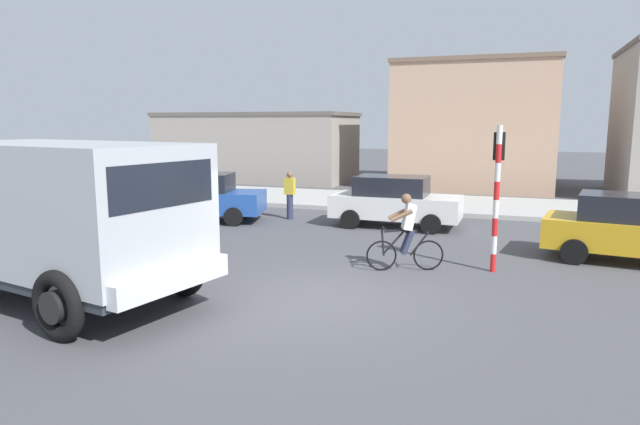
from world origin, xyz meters
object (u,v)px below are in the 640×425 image
(car_red_near, at_px, (202,197))
(pedestrian_near_kerb, at_px, (290,195))
(car_far_side, at_px, (395,201))
(cyclist, at_px, (406,232))
(truck_foreground, at_px, (63,212))
(traffic_light_pole, at_px, (497,178))
(car_white_mid, at_px, (635,228))

(car_red_near, height_order, pedestrian_near_kerb, pedestrian_near_kerb)
(car_far_side, distance_m, pedestrian_near_kerb, 3.66)
(cyclist, height_order, car_far_side, cyclist)
(truck_foreground, distance_m, car_red_near, 8.62)
(car_far_side, bearing_deg, pedestrian_near_kerb, 177.43)
(traffic_light_pole, xyz_separation_m, car_far_side, (-3.20, 4.55, -1.25))
(traffic_light_pole, bearing_deg, pedestrian_near_kerb, 145.52)
(traffic_light_pole, bearing_deg, car_white_mid, 31.31)
(cyclist, xyz_separation_m, car_white_mid, (4.90, 2.48, -0.05))
(car_far_side, relative_size, pedestrian_near_kerb, 2.47)
(car_red_near, height_order, car_white_mid, same)
(truck_foreground, relative_size, traffic_light_pole, 1.81)
(cyclist, bearing_deg, car_red_near, 152.22)
(cyclist, distance_m, traffic_light_pole, 2.29)
(traffic_light_pole, xyz_separation_m, car_white_mid, (3.05, 1.86, -1.25))
(car_red_near, xyz_separation_m, car_white_mid, (12.55, -1.55, 0.00))
(cyclist, height_order, car_red_near, cyclist)
(truck_foreground, bearing_deg, car_far_side, 66.74)
(cyclist, distance_m, car_far_side, 5.35)
(truck_foreground, bearing_deg, car_white_mid, 33.14)
(car_white_mid, distance_m, pedestrian_near_kerb, 10.31)
(car_white_mid, bearing_deg, car_far_side, 156.74)
(truck_foreground, height_order, car_red_near, truck_foreground)
(car_far_side, bearing_deg, truck_foreground, -113.26)
(car_red_near, distance_m, car_far_side, 6.40)
(truck_foreground, xyz_separation_m, traffic_light_pole, (7.25, 4.87, 0.40))
(cyclist, distance_m, car_white_mid, 5.49)
(cyclist, relative_size, car_far_side, 0.43)
(truck_foreground, height_order, traffic_light_pole, traffic_light_pole)
(traffic_light_pole, distance_m, car_far_side, 5.70)
(truck_foreground, distance_m, cyclist, 6.92)
(traffic_light_pole, height_order, pedestrian_near_kerb, traffic_light_pole)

